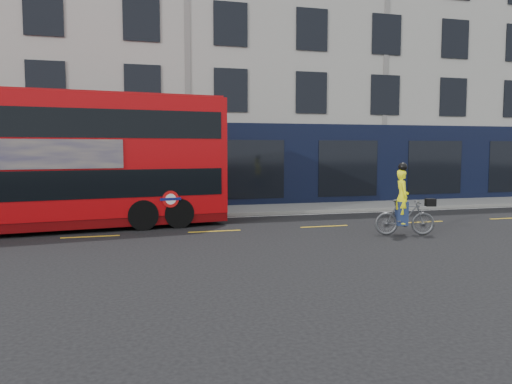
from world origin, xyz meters
name	(u,v)px	position (x,y,z in m)	size (l,w,h in m)	color
ground	(223,239)	(0.00, 0.00, 0.00)	(120.00, 120.00, 0.00)	black
pavement	(194,212)	(0.00, 6.50, 0.06)	(60.00, 3.00, 0.12)	gray
kerb	(199,216)	(0.00, 5.00, 0.07)	(60.00, 0.12, 0.13)	gray
building_terrace	(175,62)	(0.00, 12.94, 7.49)	(50.00, 10.07, 15.00)	#A9A69F
road_edge_line	(200,218)	(0.00, 4.70, 0.00)	(58.00, 0.10, 0.01)	silver
lane_dashes	(215,231)	(0.00, 1.50, 0.00)	(58.00, 0.12, 0.01)	gold
bus	(56,160)	(-5.14, 3.24, 2.40)	(11.83, 4.07, 4.68)	#B0070A
cyclist	(404,211)	(5.78, -0.84, 0.78)	(2.00, 1.03, 2.35)	#4E5054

